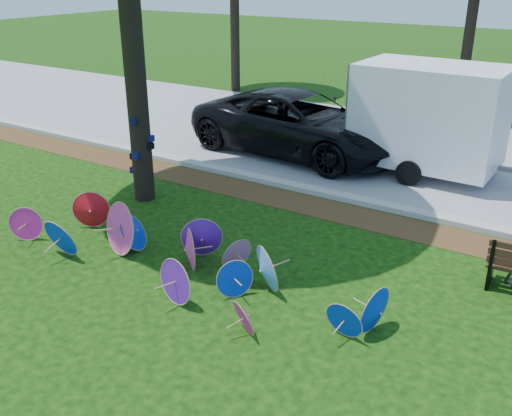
{
  "coord_description": "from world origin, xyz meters",
  "views": [
    {
      "loc": [
        5.34,
        -5.58,
        4.75
      ],
      "look_at": [
        0.5,
        2.0,
        0.9
      ],
      "focal_mm": 40.0,
      "sensor_mm": 36.0,
      "label": 1
    }
  ],
  "objects": [
    {
      "name": "ground",
      "position": [
        0.0,
        0.0,
        0.0
      ],
      "size": [
        90.0,
        90.0,
        0.0
      ],
      "primitive_type": "plane",
      "color": "black",
      "rests_on": "ground"
    },
    {
      "name": "street",
      "position": [
        0.0,
        9.35,
        0.01
      ],
      "size": [
        90.0,
        8.0,
        0.01
      ],
      "primitive_type": "cube",
      "color": "gray",
      "rests_on": "ground"
    },
    {
      "name": "curb",
      "position": [
        0.0,
        5.2,
        0.06
      ],
      "size": [
        90.0,
        0.3,
        0.12
      ],
      "primitive_type": "cube",
      "color": "#B7B5AD",
      "rests_on": "ground"
    },
    {
      "name": "mulch_strip",
      "position": [
        0.0,
        4.5,
        0.01
      ],
      "size": [
        90.0,
        1.0,
        0.01
      ],
      "primitive_type": "cube",
      "color": "#472D16",
      "rests_on": "ground"
    },
    {
      "name": "parasol_pile",
      "position": [
        -0.42,
        0.79,
        0.38
      ],
      "size": [
        7.08,
        1.99,
        0.97
      ],
      "color": "#4D94E8",
      "rests_on": "ground"
    },
    {
      "name": "black_van",
      "position": [
        -1.71,
        7.62,
        0.82
      ],
      "size": [
        6.11,
        3.2,
        1.64
      ],
      "primitive_type": "imported",
      "rotation": [
        0.0,
        0.0,
        1.49
      ],
      "color": "black",
      "rests_on": "ground"
    },
    {
      "name": "cargo_trailer",
      "position": [
        1.65,
        7.89,
        1.46
      ],
      "size": [
        3.37,
        2.18,
        2.93
      ],
      "primitive_type": "cube",
      "rotation": [
        0.0,
        0.0,
        -0.02
      ],
      "color": "white",
      "rests_on": "ground"
    }
  ]
}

